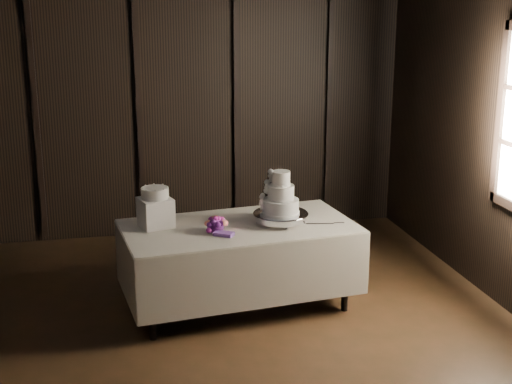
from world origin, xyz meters
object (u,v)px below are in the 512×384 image
at_px(cake_stand, 281,218).
at_px(box_pedestal, 156,212).
at_px(wedding_cake, 278,197).
at_px(bouquet, 216,225).
at_px(small_cake, 155,193).
at_px(display_table, 239,262).

bearing_deg(cake_stand, box_pedestal, 172.96).
bearing_deg(wedding_cake, cake_stand, 50.66).
bearing_deg(wedding_cake, bouquet, -149.33).
bearing_deg(small_cake, bouquet, -27.10).
distance_m(cake_stand, wedding_cake, 0.20).
distance_m(wedding_cake, small_cake, 1.06).
distance_m(cake_stand, bouquet, 0.60).
xyz_separation_m(display_table, cake_stand, (0.37, -0.01, 0.39)).
bearing_deg(bouquet, box_pedestal, 152.90).
xyz_separation_m(cake_stand, small_cake, (-1.07, 0.13, 0.25)).
relative_size(display_table, box_pedestal, 8.07).
bearing_deg(cake_stand, display_table, 178.33).
bearing_deg(display_table, cake_stand, -8.48).
height_order(cake_stand, wedding_cake, wedding_cake).
distance_m(wedding_cake, bouquet, 0.60).
distance_m(display_table, cake_stand, 0.53).
distance_m(display_table, box_pedestal, 0.85).
xyz_separation_m(cake_stand, bouquet, (-0.59, -0.11, 0.01)).
height_order(bouquet, small_cake, small_cake).
xyz_separation_m(display_table, bouquet, (-0.22, -0.12, 0.40)).
bearing_deg(box_pedestal, bouquet, -27.10).
relative_size(cake_stand, small_cake, 2.06).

